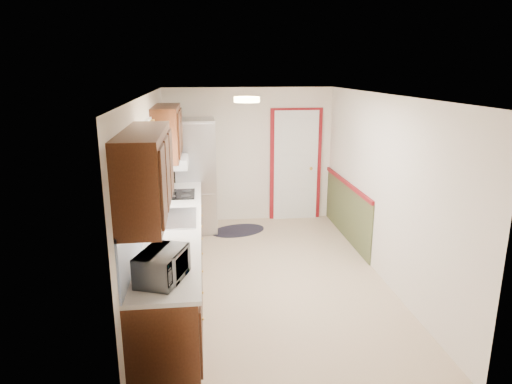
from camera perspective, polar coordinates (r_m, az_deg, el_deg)
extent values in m
cube|color=tan|center=(6.23, 1.57, -10.60)|extent=(3.20, 5.20, 0.12)
cube|color=white|center=(5.62, 1.74, 12.04)|extent=(3.20, 5.20, 0.12)
cube|color=silver|center=(8.23, -0.88, 4.59)|extent=(3.20, 0.10, 2.40)
cube|color=silver|center=(3.50, 7.70, -10.42)|extent=(3.20, 0.10, 2.40)
cube|color=silver|center=(5.79, -13.20, -0.32)|extent=(0.10, 5.20, 2.40)
cube|color=silver|center=(6.20, 15.49, 0.55)|extent=(0.10, 5.20, 2.40)
cube|color=#3B1B0D|center=(5.73, -10.05, -8.28)|extent=(0.60, 4.00, 0.90)
cube|color=silver|center=(5.56, -10.12, -3.82)|extent=(0.63, 4.00, 0.04)
cube|color=#5D91E3|center=(5.50, -13.41, -0.99)|extent=(0.02, 4.00, 0.55)
cube|color=#3B1B0D|center=(4.08, -13.63, 2.29)|extent=(0.35, 1.40, 0.75)
cube|color=#3B1B0D|center=(6.73, -11.04, 7.35)|extent=(0.35, 1.20, 0.75)
cube|color=white|center=(5.50, -13.52, 3.36)|extent=(0.02, 1.00, 0.90)
cube|color=#B95322|center=(5.44, -13.28, 6.99)|extent=(0.05, 1.12, 0.24)
cube|color=#B7B7BC|center=(5.64, -10.13, -3.26)|extent=(0.52, 0.82, 0.02)
cube|color=white|center=(6.85, -10.40, 3.69)|extent=(0.45, 0.60, 0.15)
cube|color=maroon|center=(8.37, 4.95, 3.32)|extent=(0.94, 0.05, 2.08)
cube|color=white|center=(8.35, 4.99, 3.28)|extent=(0.80, 0.04, 2.00)
cube|color=#48502D|center=(7.62, 11.26, -2.38)|extent=(0.02, 2.30, 0.90)
cube|color=maroon|center=(7.49, 11.35, 1.05)|extent=(0.04, 2.30, 0.06)
cylinder|color=#FFD88C|center=(5.39, -1.16, 11.48)|extent=(0.30, 0.30, 0.06)
imported|color=white|center=(4.01, -11.67, -8.64)|extent=(0.42, 0.55, 0.33)
cube|color=#B7B7BC|center=(7.80, -8.01, 2.03)|extent=(0.81, 0.75, 1.91)
cylinder|color=black|center=(7.44, -10.08, 0.54)|extent=(0.02, 0.02, 1.34)
ellipsoid|color=black|center=(7.91, -2.25, -4.83)|extent=(1.10, 0.89, 0.01)
cube|color=black|center=(6.70, -9.63, -0.28)|extent=(0.46, 0.55, 0.02)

